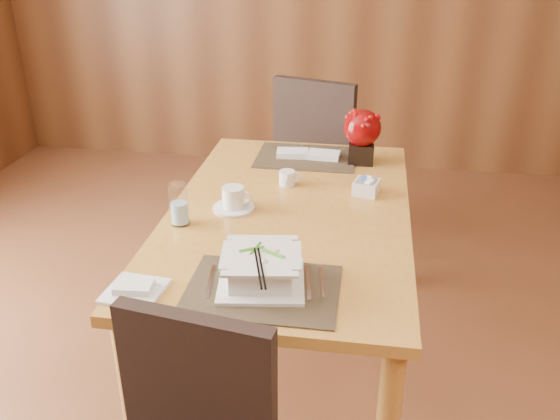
% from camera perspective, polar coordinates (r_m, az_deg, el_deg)
% --- Properties ---
extents(dining_table, '(0.90, 1.50, 0.75)m').
position_cam_1_polar(dining_table, '(2.28, 0.86, -2.14)').
color(dining_table, '#BA8133').
rests_on(dining_table, ground).
extents(placemat_near, '(0.45, 0.33, 0.01)m').
position_cam_1_polar(placemat_near, '(1.77, -1.67, -7.66)').
color(placemat_near, black).
rests_on(placemat_near, dining_table).
extents(placemat_far, '(0.45, 0.33, 0.01)m').
position_cam_1_polar(placemat_far, '(2.74, 2.51, 5.11)').
color(placemat_far, black).
rests_on(placemat_far, dining_table).
extents(soup_setting, '(0.29, 0.29, 0.10)m').
position_cam_1_polar(soup_setting, '(1.77, -1.81, -5.73)').
color(soup_setting, silver).
rests_on(soup_setting, dining_table).
extents(coffee_cup, '(0.16, 0.16, 0.09)m').
position_cam_1_polar(coffee_cup, '(2.23, -4.51, 0.98)').
color(coffee_cup, silver).
rests_on(coffee_cup, dining_table).
extents(water_glass, '(0.08, 0.08, 0.15)m').
position_cam_1_polar(water_glass, '(2.13, -9.68, 0.54)').
color(water_glass, white).
rests_on(water_glass, dining_table).
extents(creamer_jug, '(0.10, 0.10, 0.06)m').
position_cam_1_polar(creamer_jug, '(2.44, 0.68, 3.09)').
color(creamer_jug, silver).
rests_on(creamer_jug, dining_table).
extents(sugar_caddy, '(0.11, 0.11, 0.06)m').
position_cam_1_polar(sugar_caddy, '(2.38, 8.31, 2.18)').
color(sugar_caddy, silver).
rests_on(sugar_caddy, dining_table).
extents(berry_decor, '(0.17, 0.17, 0.24)m').
position_cam_1_polar(berry_decor, '(2.66, 7.90, 7.35)').
color(berry_decor, black).
rests_on(berry_decor, dining_table).
extents(napkins_far, '(0.29, 0.10, 0.03)m').
position_cam_1_polar(napkins_far, '(2.73, 2.94, 5.39)').
color(napkins_far, silver).
rests_on(napkins_far, dining_table).
extents(bread_plate, '(0.18, 0.18, 0.01)m').
position_cam_1_polar(bread_plate, '(1.81, -13.82, -7.59)').
color(bread_plate, silver).
rests_on(bread_plate, dining_table).
extents(far_chair, '(0.59, 0.59, 1.01)m').
position_cam_1_polar(far_chair, '(3.31, 3.99, 5.42)').
color(far_chair, black).
rests_on(far_chair, ground).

